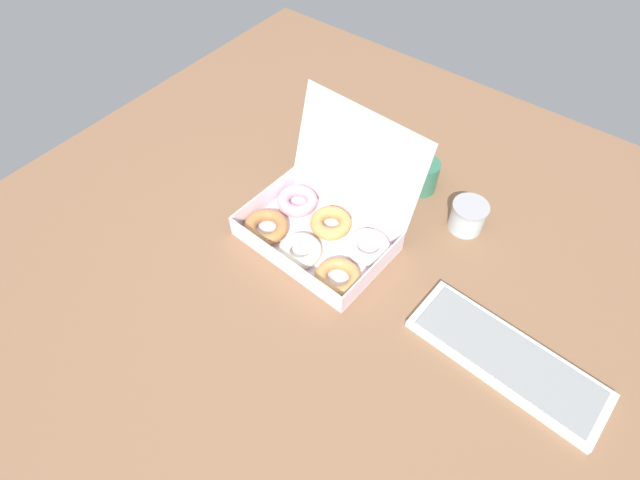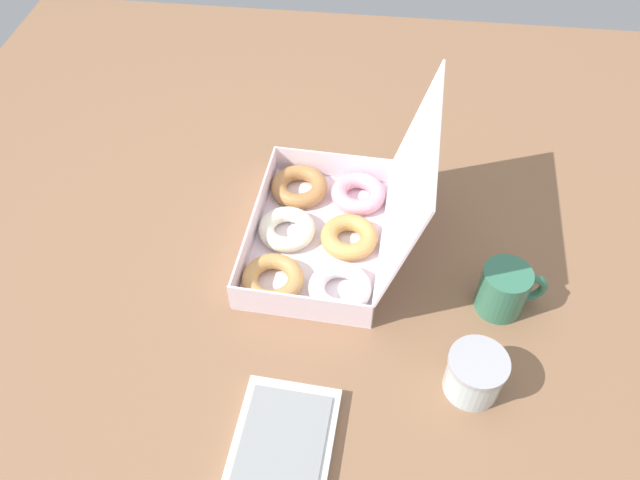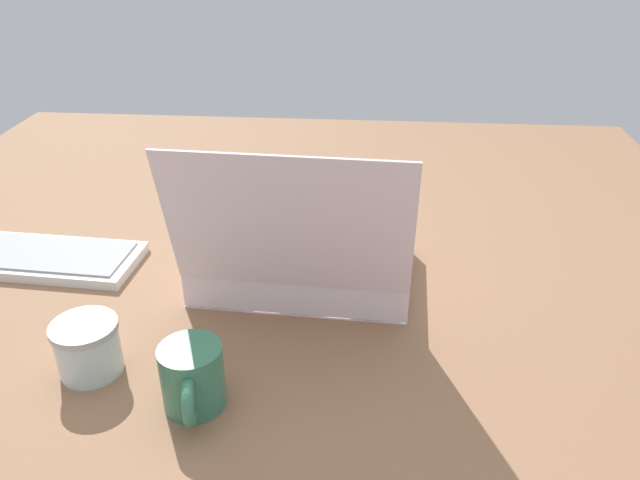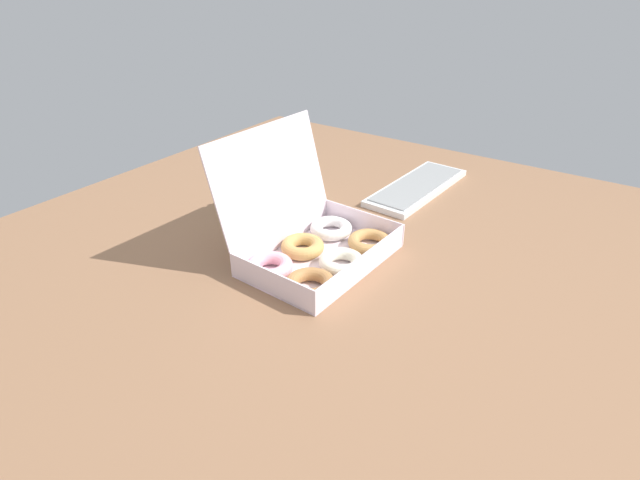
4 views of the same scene
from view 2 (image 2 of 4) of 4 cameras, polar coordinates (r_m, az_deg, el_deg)
name	(u,v)px [view 2 (image 2 of 4)]	position (r cm, az deg, el deg)	size (l,w,h in cm)	color
ground_plane	(310,263)	(117.37, -0.96, -2.14)	(180.00, 180.00, 2.00)	#916648
donut_box	(327,227)	(116.95, 0.69, 1.17)	(39.73, 34.49, 30.26)	white
coffee_mug	(505,289)	(111.11, 16.58, -4.33)	(8.37, 12.00, 9.19)	#38795B
glass_jar	(475,374)	(101.37, 13.97, -11.80)	(9.33, 9.33, 8.03)	silver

